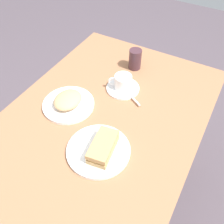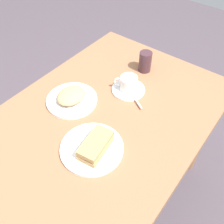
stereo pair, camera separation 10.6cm
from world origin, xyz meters
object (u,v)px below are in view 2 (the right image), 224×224
object	(u,v)px
sandwich_plate	(92,148)
drinking_glass	(145,62)
spoon	(135,99)
side_plate	(72,100)
sandwich_front	(96,145)
coffee_cup	(128,83)
dining_table	(103,128)
coffee_saucer	(128,90)

from	to	relation	value
sandwich_plate	drinking_glass	world-z (taller)	drinking_glass
spoon	side_plate	xyz separation A→B (m)	(0.18, -0.23, -0.01)
sandwich_front	coffee_cup	xyz separation A→B (m)	(-0.36, -0.10, 0.01)
dining_table	spoon	bearing A→B (deg)	160.70
dining_table	sandwich_plate	world-z (taller)	sandwich_plate
dining_table	coffee_cup	xyz separation A→B (m)	(-0.20, -0.01, 0.12)
coffee_saucer	spoon	xyz separation A→B (m)	(0.04, 0.07, 0.01)
sandwich_front	coffee_cup	world-z (taller)	coffee_cup
coffee_saucer	coffee_cup	world-z (taller)	coffee_cup
coffee_saucer	side_plate	world-z (taller)	side_plate
sandwich_front	drinking_glass	xyz separation A→B (m)	(-0.54, -0.13, 0.01)
coffee_cup	spoon	distance (m)	0.08
sandwich_plate	side_plate	bearing A→B (deg)	-120.64
sandwich_front	drinking_glass	bearing A→B (deg)	-166.68
sandwich_front	coffee_saucer	world-z (taller)	sandwich_front
sandwich_front	coffee_saucer	distance (m)	0.38
side_plate	coffee_cup	bearing A→B (deg)	143.58
sandwich_plate	coffee_saucer	size ratio (longest dim) A/B	1.56
coffee_saucer	sandwich_front	bearing A→B (deg)	16.01
coffee_saucer	spoon	world-z (taller)	spoon
sandwich_plate	coffee_cup	bearing A→B (deg)	-166.76
coffee_cup	sandwich_front	bearing A→B (deg)	16.30
dining_table	coffee_saucer	distance (m)	0.22
coffee_saucer	coffee_cup	bearing A→B (deg)	-66.36
coffee_cup	drinking_glass	bearing A→B (deg)	-172.84
side_plate	drinking_glass	bearing A→B (deg)	160.89
drinking_glass	spoon	bearing A→B (deg)	22.41
coffee_saucer	spoon	bearing A→B (deg)	59.58
drinking_glass	side_plate	bearing A→B (deg)	-19.11
side_plate	spoon	bearing A→B (deg)	128.31
sandwich_front	spoon	world-z (taller)	sandwich_front
sandwich_front	side_plate	size ratio (longest dim) A/B	0.69
sandwich_plate	coffee_saucer	bearing A→B (deg)	-167.05
drinking_glass	coffee_saucer	bearing A→B (deg)	7.74
spoon	drinking_glass	xyz separation A→B (m)	(-0.22, -0.09, 0.04)
dining_table	sandwich_front	size ratio (longest dim) A/B	7.33
sandwich_plate	spoon	distance (m)	0.32
dining_table	sandwich_plate	xyz separation A→B (m)	(0.16, 0.08, 0.08)
side_plate	drinking_glass	xyz separation A→B (m)	(-0.40, 0.14, 0.05)
sandwich_front	side_plate	bearing A→B (deg)	-118.24
dining_table	drinking_glass	xyz separation A→B (m)	(-0.38, -0.03, 0.13)
coffee_saucer	coffee_cup	distance (m)	0.04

